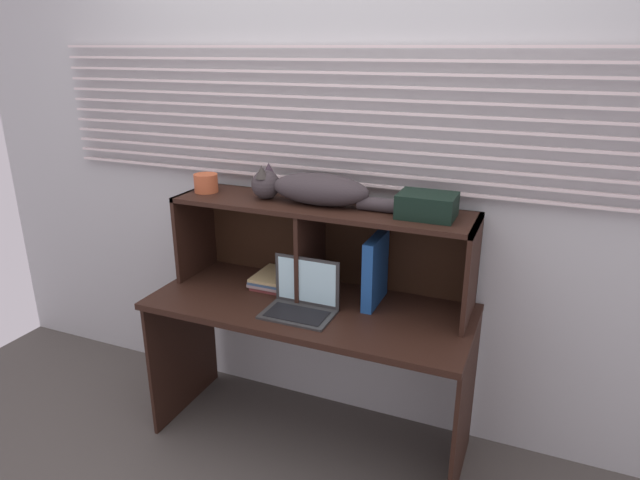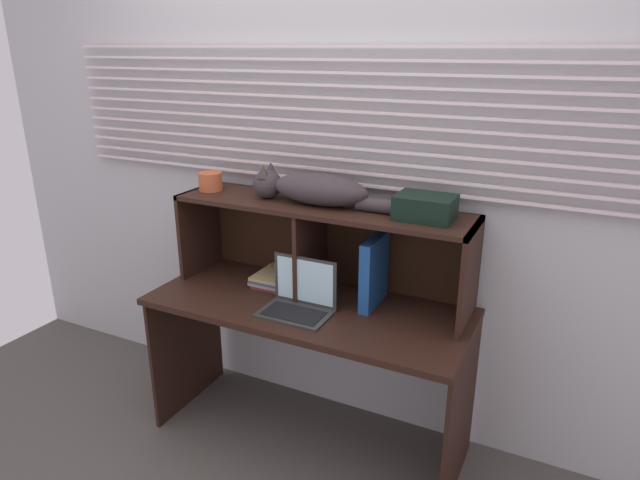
{
  "view_description": "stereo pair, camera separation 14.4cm",
  "coord_description": "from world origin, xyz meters",
  "px_view_note": "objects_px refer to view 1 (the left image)",
  "views": [
    {
      "loc": [
        0.93,
        -1.87,
        1.84
      ],
      "look_at": [
        0.0,
        0.33,
        1.0
      ],
      "focal_mm": 31.03,
      "sensor_mm": 36.0,
      "label": 1
    },
    {
      "loc": [
        1.06,
        -1.81,
        1.84
      ],
      "look_at": [
        0.0,
        0.33,
        1.0
      ],
      "focal_mm": 31.03,
      "sensor_mm": 36.0,
      "label": 2
    }
  ],
  "objects_px": {
    "cat": "(313,189)",
    "storage_box": "(427,205)",
    "small_basket": "(206,183)",
    "laptop": "(301,300)",
    "binder_upright": "(375,271)",
    "book_stack": "(277,280)"
  },
  "relations": [
    {
      "from": "laptop",
      "to": "binder_upright",
      "type": "bearing_deg",
      "value": 37.4
    },
    {
      "from": "cat",
      "to": "small_basket",
      "type": "xyz_separation_m",
      "value": [
        -0.57,
        -0.0,
        -0.03
      ]
    },
    {
      "from": "book_stack",
      "to": "storage_box",
      "type": "relative_size",
      "value": 1.0
    },
    {
      "from": "binder_upright",
      "to": "small_basket",
      "type": "distance_m",
      "value": 0.93
    },
    {
      "from": "small_basket",
      "to": "cat",
      "type": "bearing_deg",
      "value": 0.0
    },
    {
      "from": "laptop",
      "to": "book_stack",
      "type": "relative_size",
      "value": 1.3
    },
    {
      "from": "cat",
      "to": "storage_box",
      "type": "xyz_separation_m",
      "value": [
        0.51,
        -0.0,
        -0.02
      ]
    },
    {
      "from": "binder_upright",
      "to": "small_basket",
      "type": "xyz_separation_m",
      "value": [
        -0.87,
        0.0,
        0.32
      ]
    },
    {
      "from": "laptop",
      "to": "cat",
      "type": "bearing_deg",
      "value": 97.5
    },
    {
      "from": "book_stack",
      "to": "binder_upright",
      "type": "bearing_deg",
      "value": -0.08
    },
    {
      "from": "laptop",
      "to": "small_basket",
      "type": "height_order",
      "value": "small_basket"
    },
    {
      "from": "cat",
      "to": "storage_box",
      "type": "distance_m",
      "value": 0.51
    },
    {
      "from": "laptop",
      "to": "binder_upright",
      "type": "relative_size",
      "value": 0.96
    },
    {
      "from": "cat",
      "to": "book_stack",
      "type": "relative_size",
      "value": 3.4
    },
    {
      "from": "binder_upright",
      "to": "book_stack",
      "type": "xyz_separation_m",
      "value": [
        -0.5,
        0.0,
        -0.13
      ]
    },
    {
      "from": "book_stack",
      "to": "small_basket",
      "type": "xyz_separation_m",
      "value": [
        -0.37,
        -0.0,
        0.45
      ]
    },
    {
      "from": "cat",
      "to": "small_basket",
      "type": "distance_m",
      "value": 0.57
    },
    {
      "from": "cat",
      "to": "book_stack",
      "type": "height_order",
      "value": "cat"
    },
    {
      "from": "binder_upright",
      "to": "storage_box",
      "type": "relative_size",
      "value": 1.35
    },
    {
      "from": "cat",
      "to": "storage_box",
      "type": "relative_size",
      "value": 3.41
    },
    {
      "from": "laptop",
      "to": "storage_box",
      "type": "height_order",
      "value": "storage_box"
    },
    {
      "from": "cat",
      "to": "small_basket",
      "type": "relative_size",
      "value": 7.0
    }
  ]
}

